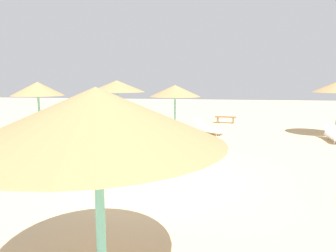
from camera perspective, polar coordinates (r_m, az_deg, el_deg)
The scene contains 11 objects.
ground_plane at distance 8.74m, azimuth -3.12°, elevation -10.83°, with size 80.00×80.00×0.00m, color #D1B284.
parasol_0 at distance 3.44m, azimuth -14.20°, elevation 2.00°, with size 3.08×3.08×2.89m.
parasol_1 at distance 13.87m, azimuth -10.21°, elevation 7.74°, with size 2.67×2.67×3.02m.
parasol_3 at distance 16.36m, azimuth 1.42°, elevation 7.06°, with size 2.92×2.92×2.77m.
parasol_5 at distance 14.92m, azimuth -24.74°, elevation 6.77°, with size 2.41×2.41×2.95m.
lounger_1 at distance 14.16m, azimuth -15.81°, elevation -2.21°, with size 2.00×0.98×0.61m.
lounger_2 at distance 16.40m, azimuth 30.58°, elevation -1.60°, with size 0.81×1.94×0.71m.
lounger_3 at distance 16.33m, azimuth 8.04°, elevation -0.45°, with size 1.89×1.57×0.79m.
bench_0 at distance 19.72m, azimuth -1.55°, elevation 1.29°, with size 1.52×0.46×0.49m.
bench_1 at distance 20.81m, azimuth 11.47°, elevation 1.52°, with size 1.53×0.54×0.49m.
bench_2 at distance 22.41m, azimuth -16.35°, elevation 1.85°, with size 0.50×1.52×0.49m.
Camera 1 is at (1.74, -8.05, 2.95)m, focal length 30.30 mm.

